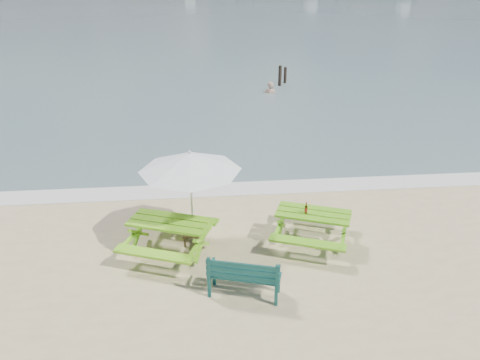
{
  "coord_description": "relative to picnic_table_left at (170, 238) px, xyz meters",
  "views": [
    {
      "loc": [
        -0.66,
        -7.37,
        5.71
      ],
      "look_at": [
        0.35,
        3.0,
        1.0
      ],
      "focal_mm": 35.0,
      "sensor_mm": 36.0,
      "label": 1
    }
  ],
  "objects": [
    {
      "name": "side_table",
      "position": [
        0.51,
        0.38,
        -0.24
      ],
      "size": [
        0.48,
        0.48,
        0.29
      ],
      "color": "brown",
      "rests_on": "ground"
    },
    {
      "name": "foam_strip",
      "position": [
        1.34,
        3.13,
        -0.38
      ],
      "size": [
        22.0,
        0.9,
        0.01
      ],
      "primitive_type": "cube",
      "color": "silver",
      "rests_on": "ground"
    },
    {
      "name": "sea",
      "position": [
        1.34,
        83.53,
        -0.38
      ],
      "size": [
        300.0,
        300.0,
        0.0
      ],
      "primitive_type": "plane",
      "color": "slate",
      "rests_on": "ground"
    },
    {
      "name": "patio_umbrella",
      "position": [
        0.51,
        0.38,
        1.61
      ],
      "size": [
        2.39,
        2.39,
        2.19
      ],
      "color": "silver",
      "rests_on": "ground"
    },
    {
      "name": "picnic_table_right",
      "position": [
        3.19,
        0.12,
        -0.01
      ],
      "size": [
        2.18,
        2.28,
        0.78
      ],
      "color": "#61AA19",
      "rests_on": "ground"
    },
    {
      "name": "beer_bottle",
      "position": [
        3.02,
        0.11,
        0.48
      ],
      "size": [
        0.07,
        0.07,
        0.26
      ],
      "color": "brown",
      "rests_on": "picnic_table_right"
    },
    {
      "name": "swimmer",
      "position": [
        4.47,
        14.29,
        -0.71
      ],
      "size": [
        0.69,
        0.5,
        1.76
      ],
      "color": "tan",
      "rests_on": "ground"
    },
    {
      "name": "picnic_table_left",
      "position": [
        0.0,
        0.0,
        0.0
      ],
      "size": [
        2.25,
        2.35,
        0.8
      ],
      "color": "#70B81B",
      "rests_on": "ground"
    },
    {
      "name": "mooring_pilings",
      "position": [
        5.39,
        16.04,
        0.01
      ],
      "size": [
        0.57,
        0.77,
        1.27
      ],
      "color": "black",
      "rests_on": "ground"
    },
    {
      "name": "park_bench",
      "position": [
        1.47,
        -1.59,
        -0.13
      ],
      "size": [
        1.44,
        0.83,
        0.84
      ],
      "color": "#0F3F39",
      "rests_on": "ground"
    }
  ]
}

